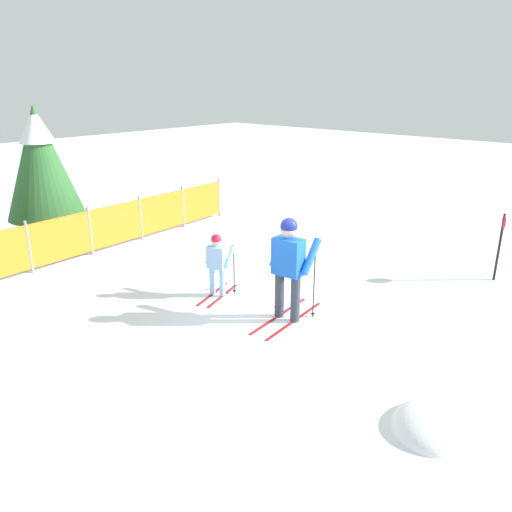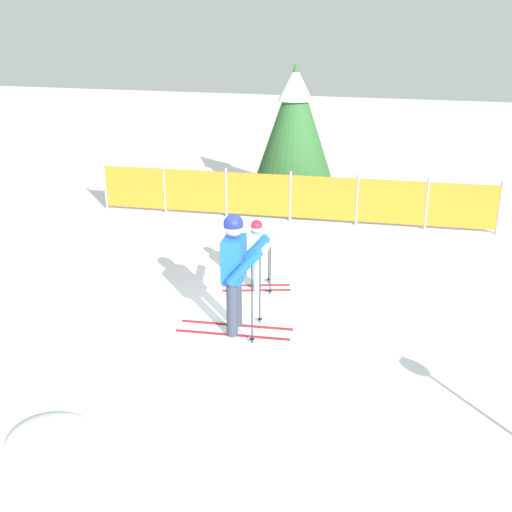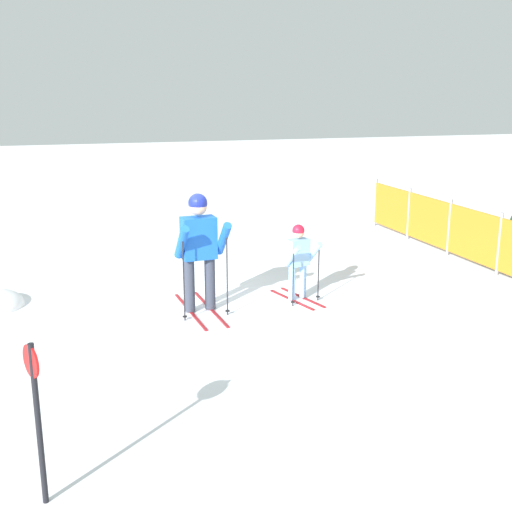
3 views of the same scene
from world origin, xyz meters
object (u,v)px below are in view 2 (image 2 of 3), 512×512
at_px(skier_adult, 235,263).
at_px(skier_child, 258,249).
at_px(conifer_far, 295,118).
at_px(safety_fence, 290,196).

bearing_deg(skier_adult, skier_child, 88.51).
xyz_separation_m(skier_adult, conifer_far, (-0.70, 7.12, 1.04)).
height_order(skier_adult, skier_child, skier_adult).
height_order(skier_adult, conifer_far, conifer_far).
distance_m(safety_fence, conifer_far, 2.16).
bearing_deg(safety_fence, conifer_far, 99.69).
height_order(skier_child, conifer_far, conifer_far).
relative_size(skier_adult, conifer_far, 0.53).
relative_size(skier_child, conifer_far, 0.36).
height_order(safety_fence, conifer_far, conifer_far).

